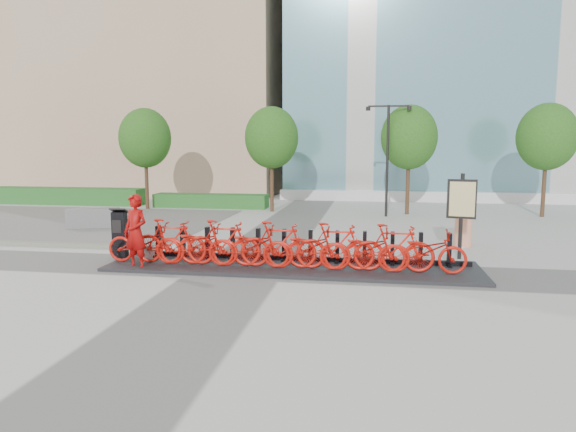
# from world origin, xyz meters

# --- Properties ---
(ground) EXTENTS (120.00, 120.00, 0.00)m
(ground) POSITION_xyz_m (0.00, 0.00, 0.00)
(ground) COLOR #B2B2AC
(glass_building) EXTENTS (32.00, 16.00, 24.00)m
(glass_building) POSITION_xyz_m (14.00, 26.00, 12.00)
(glass_building) COLOR slate
(glass_building) RESTS_ON ground
(gravel_patch) EXTENTS (14.00, 14.00, 0.00)m
(gravel_patch) POSITION_xyz_m (-10.00, 7.00, 0.01)
(gravel_patch) COLOR #535150
(gravel_patch) RESTS_ON ground
(hedge_a) EXTENTS (10.00, 1.40, 0.90)m
(hedge_a) POSITION_xyz_m (-14.00, 13.50, 0.45)
(hedge_a) COLOR #1C6720
(hedge_a) RESTS_ON ground
(hedge_b) EXTENTS (6.00, 1.20, 0.70)m
(hedge_b) POSITION_xyz_m (-5.00, 13.20, 0.35)
(hedge_b) COLOR #1C6720
(hedge_b) RESTS_ON ground
(tree_0) EXTENTS (2.60, 2.60, 5.10)m
(tree_0) POSITION_xyz_m (-8.00, 12.00, 3.59)
(tree_0) COLOR #482F1F
(tree_0) RESTS_ON ground
(tree_1) EXTENTS (2.60, 2.60, 5.10)m
(tree_1) POSITION_xyz_m (-1.50, 12.00, 3.59)
(tree_1) COLOR #482F1F
(tree_1) RESTS_ON ground
(tree_2) EXTENTS (2.60, 2.60, 5.10)m
(tree_2) POSITION_xyz_m (5.00, 12.00, 3.59)
(tree_2) COLOR #482F1F
(tree_2) RESTS_ON ground
(tree_3) EXTENTS (2.60, 2.60, 5.10)m
(tree_3) POSITION_xyz_m (11.00, 12.00, 3.59)
(tree_3) COLOR #482F1F
(tree_3) RESTS_ON ground
(streetlamp) EXTENTS (2.00, 0.20, 5.00)m
(streetlamp) POSITION_xyz_m (4.00, 11.00, 3.13)
(streetlamp) COLOR black
(streetlamp) RESTS_ON ground
(dock_pad) EXTENTS (9.60, 2.40, 0.08)m
(dock_pad) POSITION_xyz_m (1.30, 0.30, 0.04)
(dock_pad) COLOR #242428
(dock_pad) RESTS_ON ground
(dock_rail_posts) EXTENTS (8.02, 0.50, 0.85)m
(dock_rail_posts) POSITION_xyz_m (1.36, 0.77, 0.51)
(dock_rail_posts) COLOR black
(dock_rail_posts) RESTS_ON dock_pad
(bike_0) EXTENTS (2.03, 0.71, 1.07)m
(bike_0) POSITION_xyz_m (-2.60, -0.05, 0.61)
(bike_0) COLOR red
(bike_0) RESTS_ON dock_pad
(bike_1) EXTENTS (1.97, 0.56, 1.18)m
(bike_1) POSITION_xyz_m (-1.88, -0.05, 0.67)
(bike_1) COLOR red
(bike_1) RESTS_ON dock_pad
(bike_2) EXTENTS (2.03, 0.71, 1.07)m
(bike_2) POSITION_xyz_m (-1.16, -0.05, 0.61)
(bike_2) COLOR red
(bike_2) RESTS_ON dock_pad
(bike_3) EXTENTS (1.97, 0.56, 1.18)m
(bike_3) POSITION_xyz_m (-0.44, -0.05, 0.67)
(bike_3) COLOR red
(bike_3) RESTS_ON dock_pad
(bike_4) EXTENTS (2.03, 0.71, 1.07)m
(bike_4) POSITION_xyz_m (0.28, -0.05, 0.61)
(bike_4) COLOR red
(bike_4) RESTS_ON dock_pad
(bike_5) EXTENTS (1.97, 0.56, 1.18)m
(bike_5) POSITION_xyz_m (1.00, -0.05, 0.67)
(bike_5) COLOR red
(bike_5) RESTS_ON dock_pad
(bike_6) EXTENTS (2.03, 0.71, 1.07)m
(bike_6) POSITION_xyz_m (1.72, -0.05, 0.61)
(bike_6) COLOR red
(bike_6) RESTS_ON dock_pad
(bike_7) EXTENTS (1.97, 0.56, 1.18)m
(bike_7) POSITION_xyz_m (2.44, -0.05, 0.67)
(bike_7) COLOR red
(bike_7) RESTS_ON dock_pad
(bike_8) EXTENTS (2.03, 0.71, 1.07)m
(bike_8) POSITION_xyz_m (3.16, -0.05, 0.61)
(bike_8) COLOR red
(bike_8) RESTS_ON dock_pad
(bike_9) EXTENTS (1.97, 0.56, 1.18)m
(bike_9) POSITION_xyz_m (3.88, -0.05, 0.67)
(bike_9) COLOR red
(bike_9) RESTS_ON dock_pad
(bike_10) EXTENTS (2.03, 0.71, 1.07)m
(bike_10) POSITION_xyz_m (4.60, -0.05, 0.61)
(bike_10) COLOR red
(bike_10) RESTS_ON dock_pad
(kiosk) EXTENTS (0.46, 0.40, 1.39)m
(kiosk) POSITION_xyz_m (-3.57, 0.49, 0.75)
(kiosk) COLOR black
(kiosk) RESTS_ON dock_pad
(worker_red) EXTENTS (0.82, 0.68, 1.94)m
(worker_red) POSITION_xyz_m (-2.62, -0.50, 0.97)
(worker_red) COLOR #9B0908
(worker_red) RESTS_ON ground
(construction_barrel) EXTENTS (0.70, 0.70, 1.05)m
(construction_barrel) POSITION_xyz_m (6.22, 4.11, 0.52)
(construction_barrel) COLOR #FF4E09
(construction_barrel) RESTS_ON ground
(jersey_barrier) EXTENTS (2.02, 1.22, 0.76)m
(jersey_barrier) POSITION_xyz_m (-7.43, 5.78, 0.38)
(jersey_barrier) COLOR gray
(jersey_barrier) RESTS_ON ground
(map_sign) EXTENTS (0.79, 0.29, 2.41)m
(map_sign) POSITION_xyz_m (5.79, 2.12, 1.59)
(map_sign) COLOR black
(map_sign) RESTS_ON ground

